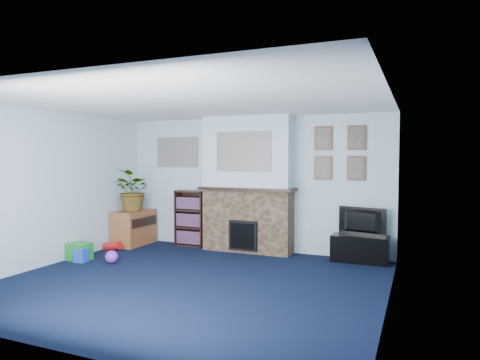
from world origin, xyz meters
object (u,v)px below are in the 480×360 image
at_px(tv_stand, 360,248).
at_px(television, 361,222).
at_px(bookshelf, 191,219).
at_px(sideboard, 134,227).

bearing_deg(tv_stand, television, 90.00).
height_order(television, bookshelf, bookshelf).
bearing_deg(television, sideboard, 16.55).
relative_size(tv_stand, sideboard, 1.06).
bearing_deg(sideboard, tv_stand, 3.82).
distance_m(bookshelf, sideboard, 1.13).
distance_m(tv_stand, bookshelf, 3.15).
relative_size(television, sideboard, 0.92).
bearing_deg(bookshelf, sideboard, -161.35).
bearing_deg(television, tv_stand, 102.45).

